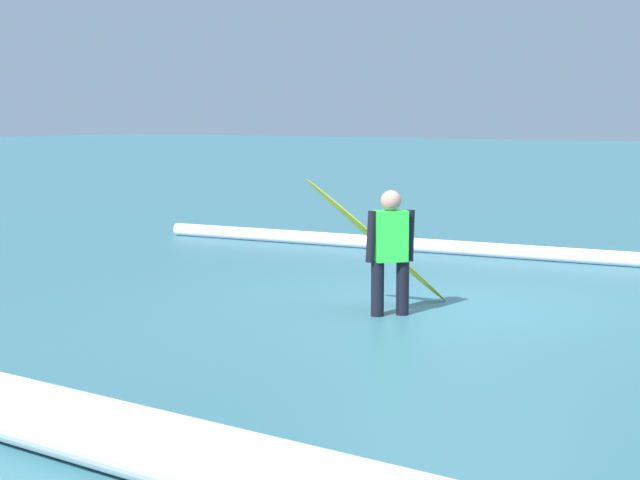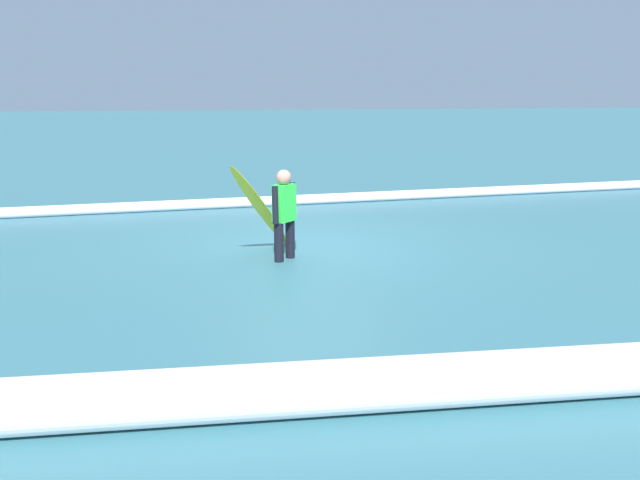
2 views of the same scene
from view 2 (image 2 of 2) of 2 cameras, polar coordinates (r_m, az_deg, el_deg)
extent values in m
plane|color=#346A75|center=(10.88, -1.23, -0.52)|extent=(131.06, 131.06, 0.00)
cylinder|color=black|center=(9.88, -3.49, -0.19)|extent=(0.14, 0.14, 0.58)
cylinder|color=black|center=(10.10, -2.54, 0.11)|extent=(0.14, 0.14, 0.58)
cube|color=#2DD83F|center=(9.88, -3.04, 3.14)|extent=(0.38, 0.38, 0.54)
sphere|color=tan|center=(9.82, -3.07, 5.30)|extent=(0.22, 0.22, 0.22)
cylinder|color=black|center=(9.71, -3.80, 2.96)|extent=(0.09, 0.14, 0.55)
cylinder|color=black|center=(10.05, -2.32, 3.32)|extent=(0.09, 0.11, 0.55)
ellipsoid|color=yellow|center=(10.15, -4.98, 2.68)|extent=(1.18, 1.64, 1.50)
ellipsoid|color=blue|center=(10.15, -4.98, 2.70)|extent=(0.86, 1.26, 1.21)
cylinder|color=white|center=(14.96, 1.83, 3.56)|extent=(16.68, 1.50, 0.21)
camera|label=1|loc=(6.12, 73.30, 0.28)|focal=54.77mm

